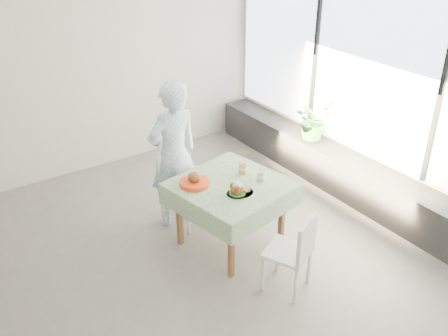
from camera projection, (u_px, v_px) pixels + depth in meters
floor at (147, 276)px, 4.92m from camera, size 6.00×6.00×0.00m
wall_back at (46, 74)px, 6.08m from camera, size 6.00×0.02×2.80m
wall_front at (357, 331)px, 2.44m from camera, size 6.00×0.02×2.80m
wall_right at (372, 84)px, 5.76m from camera, size 0.02×5.00×2.80m
window_pane at (373, 63)px, 5.63m from camera, size 0.01×4.80×2.18m
window_ledge at (348, 176)px, 6.20m from camera, size 0.40×4.80×0.50m
cafe_table at (231, 207)px, 5.18m from camera, size 1.21×1.21×0.74m
chair_far at (183, 202)px, 5.63m from camera, size 0.54×0.54×0.87m
chair_near at (288, 266)px, 4.67m from camera, size 0.51×0.51×0.81m
diner at (173, 155)px, 5.40m from camera, size 0.63×0.44×1.67m
main_dish at (239, 190)px, 4.83m from camera, size 0.29×0.29×0.15m
juice_cup_orange at (243, 167)px, 5.22m from camera, size 0.10×0.10×0.27m
juice_cup_lemonade at (261, 175)px, 5.08m from camera, size 0.09×0.09×0.25m
second_dish at (194, 181)px, 5.00m from camera, size 0.30×0.30×0.14m
potted_plant at (314, 120)px, 6.45m from camera, size 0.51×0.45×0.54m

